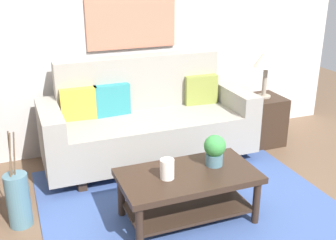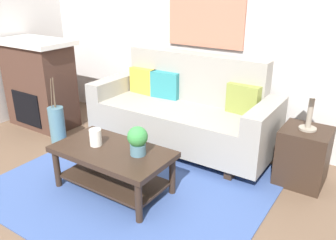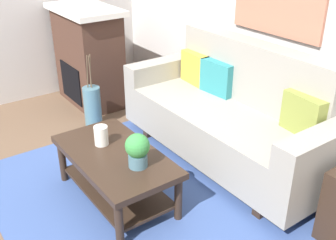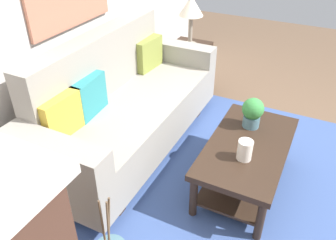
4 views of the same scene
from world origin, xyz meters
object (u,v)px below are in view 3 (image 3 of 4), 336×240
object	(u,v)px
fireplace	(89,56)
throw_pillow_mustard	(195,68)
throw_pillow_olive	(303,115)
coffee_table	(115,166)
potted_plant_tabletop	(137,149)
floor_vase	(93,107)
tabletop_vase	(101,136)
couch	(230,117)
throw_pillow_teal	(217,78)

from	to	relation	value
fireplace	throw_pillow_mustard	bearing A→B (deg)	24.43
throw_pillow_olive	coffee_table	bearing A→B (deg)	-118.99
throw_pillow_olive	potted_plant_tabletop	bearing A→B (deg)	-110.36
coffee_table	floor_vase	distance (m)	1.36
coffee_table	tabletop_vase	size ratio (longest dim) A/B	6.95
couch	throw_pillow_mustard	world-z (taller)	couch
throw_pillow_olive	potted_plant_tabletop	size ratio (longest dim) A/B	1.37
tabletop_vase	throw_pillow_mustard	bearing A→B (deg)	108.26
throw_pillow_olive	tabletop_vase	world-z (taller)	throw_pillow_olive
fireplace	potted_plant_tabletop	bearing A→B (deg)	-16.83
couch	throw_pillow_mustard	distance (m)	0.72
throw_pillow_mustard	potted_plant_tabletop	bearing A→B (deg)	-54.86
coffee_table	throw_pillow_mustard	bearing A→B (deg)	115.45
tabletop_vase	floor_vase	bearing A→B (deg)	158.29
potted_plant_tabletop	floor_vase	xyz separation A→B (m)	(-1.54, 0.37, -0.35)
fireplace	couch	bearing A→B (deg)	13.22
tabletop_vase	coffee_table	bearing A→B (deg)	4.56
fireplace	floor_vase	size ratio (longest dim) A/B	2.57
couch	tabletop_vase	distance (m)	1.21
throw_pillow_olive	floor_vase	world-z (taller)	throw_pillow_olive
couch	throw_pillow_teal	xyz separation A→B (m)	(-0.33, 0.13, 0.25)
throw_pillow_teal	coffee_table	distance (m)	1.37
potted_plant_tabletop	fireplace	world-z (taller)	fireplace
throw_pillow_mustard	floor_vase	bearing A→B (deg)	-127.52
throw_pillow_olive	coffee_table	size ratio (longest dim) A/B	0.33
throw_pillow_mustard	fireplace	distance (m)	1.42
couch	fireplace	size ratio (longest dim) A/B	1.86
throw_pillow_teal	throw_pillow_olive	bearing A→B (deg)	0.00
throw_pillow_teal	potted_plant_tabletop	world-z (taller)	throw_pillow_teal
couch	coffee_table	xyz separation A→B (m)	(-0.05, -1.17, -0.12)
coffee_table	fireplace	distance (m)	2.05
throw_pillow_teal	tabletop_vase	xyz separation A→B (m)	(0.10, -1.31, -0.17)
throw_pillow_teal	tabletop_vase	world-z (taller)	throw_pillow_teal
tabletop_vase	fireplace	bearing A→B (deg)	157.23
throw_pillow_teal	tabletop_vase	bearing A→B (deg)	-85.69
throw_pillow_teal	coffee_table	size ratio (longest dim) A/B	0.33
tabletop_vase	fireplace	size ratio (longest dim) A/B	0.14
couch	tabletop_vase	xyz separation A→B (m)	(-0.23, -1.18, 0.08)
throw_pillow_mustard	tabletop_vase	distance (m)	1.39
coffee_table	throw_pillow_teal	bearing A→B (deg)	102.32
throw_pillow_mustard	tabletop_vase	xyz separation A→B (m)	(0.43, -1.31, -0.17)
tabletop_vase	fireplace	distance (m)	1.87
couch	fireplace	world-z (taller)	fireplace
coffee_table	potted_plant_tabletop	distance (m)	0.37
throw_pillow_mustard	fireplace	bearing A→B (deg)	-155.57
floor_vase	throw_pillow_mustard	bearing A→B (deg)	52.48
couch	throw_pillow_teal	size ratio (longest dim) A/B	5.98
throw_pillow_mustard	fireplace	size ratio (longest dim) A/B	0.31
couch	throw_pillow_olive	xyz separation A→B (m)	(0.67, 0.13, 0.25)
fireplace	floor_vase	bearing A→B (deg)	-24.62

